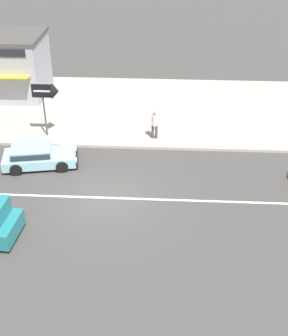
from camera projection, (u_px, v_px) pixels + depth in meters
ground_plane at (106, 198)px, 21.20m from camera, size 160.00×160.00×0.00m
lane_centre_stripe at (106, 198)px, 21.19m from camera, size 50.40×0.14×0.01m
kerb_strip at (125, 108)px, 29.29m from camera, size 68.00×10.00×0.15m
hatchback_pale_blue_0 at (37, 155)px, 23.31m from camera, size 3.92×2.29×1.10m
arrow_signboard at (53, 93)px, 24.69m from camera, size 1.47×0.81×3.05m
pedestrian_near_clock at (155, 123)px, 25.28m from camera, size 0.34×0.34×1.61m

